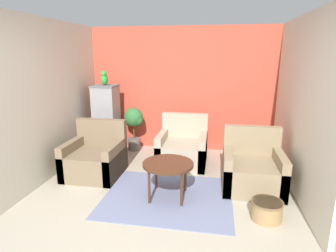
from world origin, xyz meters
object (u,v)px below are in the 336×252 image
(coffee_table, at_px, (168,166))
(armchair_right, at_px, (252,170))
(potted_plant, at_px, (133,123))
(birdcage, at_px, (107,120))
(armchair_middle, at_px, (183,149))
(wicker_basket, at_px, (267,209))
(parrot, at_px, (104,79))
(armchair_left, at_px, (95,158))

(coffee_table, distance_m, armchair_right, 1.33)
(armchair_right, height_order, potted_plant, potted_plant)
(birdcage, bearing_deg, armchair_right, -22.87)
(armchair_middle, relative_size, birdcage, 0.64)
(armchair_right, distance_m, wicker_basket, 0.88)
(armchair_right, distance_m, parrot, 3.26)
(parrot, xyz_separation_m, wicker_basket, (2.87, -2.04, -1.38))
(armchair_left, distance_m, armchair_middle, 1.58)
(armchair_middle, bearing_deg, armchair_right, -34.24)
(armchair_left, height_order, parrot, parrot)
(coffee_table, relative_size, parrot, 2.51)
(armchair_left, height_order, wicker_basket, armchair_left)
(birdcage, xyz_separation_m, parrot, (0.00, 0.00, 0.83))
(coffee_table, distance_m, armchair_middle, 1.34)
(potted_plant, bearing_deg, wicker_basket, -43.26)
(parrot, bearing_deg, armchair_left, -78.12)
(coffee_table, xyz_separation_m, armchair_middle, (0.04, 1.33, -0.19))
(armchair_right, xyz_separation_m, parrot, (-2.79, 1.18, 1.23))
(armchair_middle, xyz_separation_m, wicker_basket, (1.25, -1.66, -0.15))
(armchair_right, bearing_deg, coffee_table, -155.84)
(armchair_left, xyz_separation_m, armchair_right, (2.54, -0.03, 0.00))
(armchair_middle, distance_m, potted_plant, 1.29)
(potted_plant, bearing_deg, parrot, -160.33)
(armchair_right, bearing_deg, armchair_left, 179.24)
(armchair_left, xyz_separation_m, parrot, (-0.24, 1.14, 1.23))
(armchair_left, relative_size, birdcage, 0.64)
(parrot, bearing_deg, wicker_basket, -35.41)
(parrot, height_order, wicker_basket, parrot)
(armchair_left, bearing_deg, parrot, 101.88)
(armchair_middle, height_order, wicker_basket, armchair_middle)
(coffee_table, height_order, armchair_left, armchair_left)
(birdcage, relative_size, wicker_basket, 3.59)
(potted_plant, distance_m, wicker_basket, 3.28)
(coffee_table, xyz_separation_m, parrot, (-1.59, 1.72, 1.04))
(coffee_table, height_order, birdcage, birdcage)
(parrot, distance_m, wicker_basket, 3.79)
(armchair_right, height_order, wicker_basket, armchair_right)
(potted_plant, bearing_deg, birdcage, -160.09)
(coffee_table, bearing_deg, parrot, 132.75)
(armchair_right, relative_size, potted_plant, 0.98)
(coffee_table, relative_size, potted_plant, 0.78)
(armchair_left, bearing_deg, coffee_table, -23.03)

